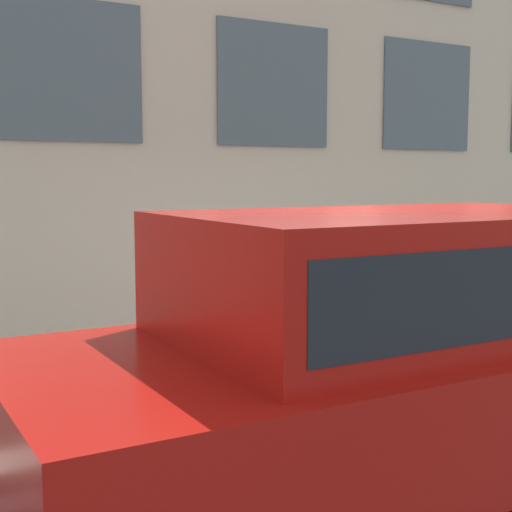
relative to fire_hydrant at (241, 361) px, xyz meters
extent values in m
plane|color=#2D2D30|center=(-0.56, -0.60, -0.47)|extent=(80.00, 80.00, 0.00)
cube|color=#9E9B93|center=(1.02, -0.60, -0.41)|extent=(3.15, 60.00, 0.13)
cube|color=#4C6070|center=(2.57, -4.41, 2.67)|extent=(0.03, 1.58, 1.51)
cube|color=#4C6070|center=(2.57, -1.87, 2.67)|extent=(0.03, 1.58, 1.51)
cube|color=#4C6070|center=(2.57, 0.67, 2.67)|extent=(0.03, 1.58, 1.51)
cylinder|color=#2D7260|center=(0.00, 0.00, -0.33)|extent=(0.31, 0.31, 0.04)
cylinder|color=#2D7260|center=(0.00, 0.00, -0.07)|extent=(0.23, 0.23, 0.56)
sphere|color=#2C5D50|center=(0.00, 0.00, 0.22)|extent=(0.24, 0.24, 0.24)
cylinder|color=black|center=(0.00, 0.00, 0.29)|extent=(0.08, 0.08, 0.10)
cylinder|color=#2D7260|center=(0.00, -0.16, 0.00)|extent=(0.09, 0.10, 0.09)
cylinder|color=#2D7260|center=(0.00, 0.16, 0.00)|extent=(0.09, 0.10, 0.09)
cylinder|color=#998466|center=(0.54, -0.63, -0.08)|extent=(0.08, 0.08, 0.53)
cylinder|color=#998466|center=(0.65, -0.63, -0.08)|extent=(0.08, 0.08, 0.53)
cube|color=white|center=(0.60, -0.63, 0.38)|extent=(0.14, 0.10, 0.40)
cylinder|color=white|center=(0.50, -0.63, 0.39)|extent=(0.06, 0.06, 0.38)
cylinder|color=white|center=(0.70, -0.63, 0.39)|extent=(0.06, 0.06, 0.38)
sphere|color=brown|center=(0.60, -0.63, 0.66)|extent=(0.18, 0.18, 0.18)
cylinder|color=black|center=(-0.88, 1.36, -0.15)|extent=(0.24, 0.65, 0.65)
cylinder|color=black|center=(-0.88, -1.62, -0.15)|extent=(0.24, 0.65, 0.65)
cube|color=#A5140F|center=(-1.78, -0.13, 0.22)|extent=(2.03, 4.81, 0.73)
cube|color=#A5140F|center=(-1.78, -0.25, 0.95)|extent=(1.79, 2.98, 0.75)
cube|color=#1E232D|center=(-1.78, -0.25, 0.95)|extent=(1.80, 2.74, 0.48)
camera|label=1|loc=(-5.15, 2.79, 1.55)|focal=50.00mm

